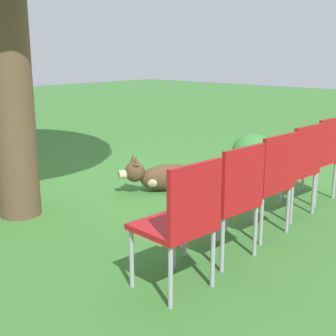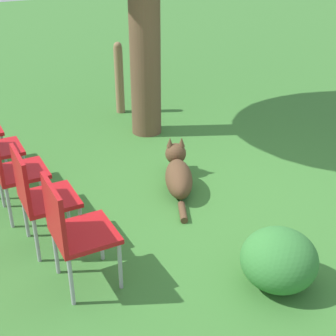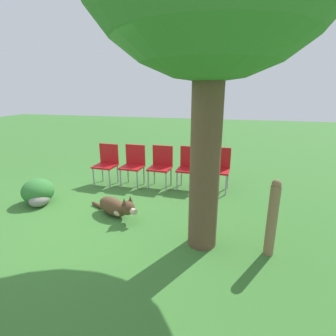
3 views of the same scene
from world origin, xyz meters
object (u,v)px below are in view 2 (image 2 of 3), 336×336
Objects in this scene: fence_post at (119,78)px; red_chair_0 at (72,228)px; red_chair_1 at (38,193)px; red_chair_2 at (11,166)px; dog at (178,173)px.

fence_post is 3.66m from red_chair_0.
red_chair_1 is (-0.06, 0.59, 0.00)m from red_chair_0.
fence_post is at bearing 47.79° from red_chair_2.
dog is at bearing -9.40° from red_chair_2.
red_chair_0 is (-1.89, -3.13, -0.01)m from fence_post.
dog is 1.21× the size of red_chair_1.
dog is 1.67m from red_chair_0.
red_chair_2 is at bearing 98.88° from red_chair_1.
red_chair_2 is (-1.51, 0.35, 0.33)m from dog.
red_chair_2 is (-0.11, 1.18, 0.00)m from red_chair_0.
red_chair_1 is at bearing -81.12° from red_chair_2.
dog is 1.05× the size of fence_post.
fence_post reaches higher than red_chair_0.
fence_post reaches higher than red_chair_2.
red_chair_0 and red_chair_1 have the same top height.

